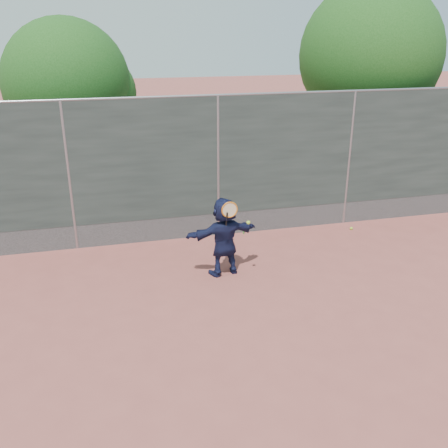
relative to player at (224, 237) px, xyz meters
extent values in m
plane|color=#9E4C42|center=(0.33, -1.68, -0.73)|extent=(80.00, 80.00, 0.00)
imported|color=#161B3E|center=(0.00, 0.00, 0.00)|extent=(1.41, 0.66, 1.47)
sphere|color=#AAD830|center=(3.30, 1.36, -0.70)|extent=(0.07, 0.07, 0.07)
cube|color=#38423D|center=(0.33, 1.82, 1.02)|extent=(20.00, 0.04, 2.50)
cube|color=slate|center=(0.33, 1.82, -0.48)|extent=(20.00, 0.03, 0.50)
cylinder|color=gray|center=(0.33, 1.82, 2.27)|extent=(20.00, 0.05, 0.05)
cylinder|color=gray|center=(-2.67, 1.82, 0.77)|extent=(0.06, 0.06, 3.00)
cylinder|color=gray|center=(0.33, 1.82, 0.77)|extent=(0.06, 0.06, 3.00)
cylinder|color=gray|center=(3.33, 1.82, 0.77)|extent=(0.06, 0.06, 3.00)
torus|color=orange|center=(0.05, -0.20, 0.58)|extent=(0.29, 0.03, 0.29)
cylinder|color=beige|center=(0.05, -0.20, 0.58)|extent=(0.25, 0.01, 0.25)
cylinder|color=black|center=(0.00, -0.18, 0.38)|extent=(0.03, 0.13, 0.33)
sphere|color=#AAD830|center=(0.37, -0.29, 0.35)|extent=(0.07, 0.07, 0.07)
cylinder|color=#382314|center=(4.83, 4.02, 0.57)|extent=(0.28, 0.28, 2.60)
sphere|color=#23561C|center=(4.83, 4.02, 2.86)|extent=(3.60, 3.60, 3.60)
sphere|color=#23561C|center=(5.55, 4.22, 2.50)|extent=(2.52, 2.52, 2.52)
cylinder|color=#382314|center=(-2.67, 4.82, 0.37)|extent=(0.28, 0.28, 2.20)
sphere|color=#23561C|center=(-2.67, 4.82, 2.29)|extent=(3.00, 3.00, 3.00)
sphere|color=#23561C|center=(-2.07, 5.02, 1.99)|extent=(2.10, 2.10, 2.10)
cone|color=#387226|center=(0.58, 1.70, -0.60)|extent=(0.03, 0.03, 0.26)
cone|color=#387226|center=(0.88, 1.72, -0.58)|extent=(0.03, 0.03, 0.30)
cone|color=#387226|center=(0.23, 1.68, -0.62)|extent=(0.03, 0.03, 0.22)
camera|label=1|loc=(-2.00, -8.04, 3.53)|focal=40.00mm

